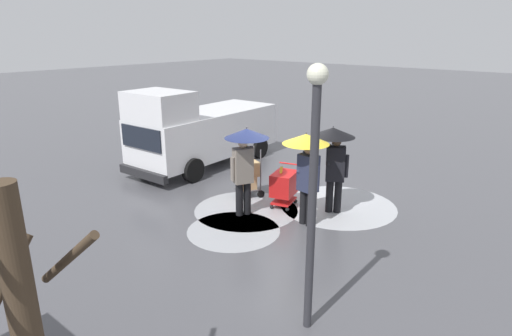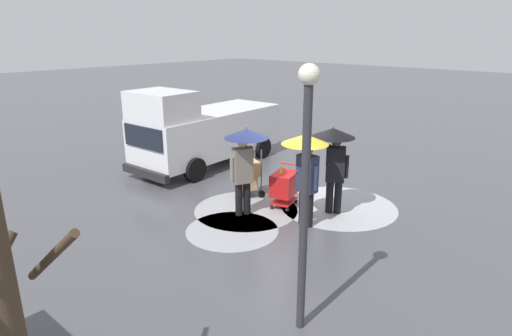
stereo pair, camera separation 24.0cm
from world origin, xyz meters
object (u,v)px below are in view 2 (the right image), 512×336
(hand_dolly_boxes, at_px, (248,175))
(street_lamp, at_px, (305,177))
(pedestrian_black_side, at_px, (306,158))
(shopping_cart_vendor, at_px, (284,185))
(pedestrian_pink_side, at_px, (334,150))
(pedestrian_white_side, at_px, (245,151))
(cargo_van_parked_right, at_px, (203,130))

(hand_dolly_boxes, distance_m, street_lamp, 5.73)
(street_lamp, bearing_deg, pedestrian_black_side, -54.94)
(shopping_cart_vendor, relative_size, pedestrian_black_side, 0.49)
(shopping_cart_vendor, bearing_deg, hand_dolly_boxes, 4.98)
(hand_dolly_boxes, height_order, pedestrian_pink_side, pedestrian_pink_side)
(shopping_cart_vendor, xyz_separation_m, pedestrian_white_side, (0.40, 1.01, 1.02))
(pedestrian_black_side, height_order, street_lamp, street_lamp)
(cargo_van_parked_right, distance_m, pedestrian_pink_side, 5.35)
(pedestrian_pink_side, bearing_deg, street_lamp, 116.70)
(shopping_cart_vendor, distance_m, pedestrian_black_side, 1.53)
(hand_dolly_boxes, bearing_deg, street_lamp, 141.13)
(pedestrian_black_side, xyz_separation_m, street_lamp, (-2.09, 2.98, 0.79))
(hand_dolly_boxes, distance_m, pedestrian_black_side, 2.40)
(hand_dolly_boxes, bearing_deg, cargo_van_parked_right, -20.52)
(pedestrian_black_side, bearing_deg, pedestrian_white_side, 18.64)
(hand_dolly_boxes, height_order, pedestrian_white_side, pedestrian_white_side)
(pedestrian_pink_side, height_order, street_lamp, street_lamp)
(cargo_van_parked_right, height_order, pedestrian_black_side, cargo_van_parked_right)
(shopping_cart_vendor, bearing_deg, street_lamp, 131.33)
(pedestrian_pink_side, relative_size, pedestrian_white_side, 1.00)
(pedestrian_pink_side, bearing_deg, pedestrian_white_side, 44.18)
(cargo_van_parked_right, bearing_deg, pedestrian_pink_side, 173.58)
(pedestrian_black_side, bearing_deg, street_lamp, 125.06)
(pedestrian_black_side, bearing_deg, hand_dolly_boxes, -11.56)
(cargo_van_parked_right, bearing_deg, shopping_cart_vendor, 166.07)
(pedestrian_white_side, bearing_deg, pedestrian_pink_side, -135.82)
(cargo_van_parked_right, height_order, shopping_cart_vendor, cargo_van_parked_right)
(shopping_cart_vendor, distance_m, hand_dolly_boxes, 1.15)
(pedestrian_pink_side, bearing_deg, hand_dolly_boxes, 13.59)
(cargo_van_parked_right, distance_m, pedestrian_white_side, 4.34)
(hand_dolly_boxes, bearing_deg, pedestrian_black_side, 168.44)
(cargo_van_parked_right, height_order, pedestrian_white_side, cargo_van_parked_right)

